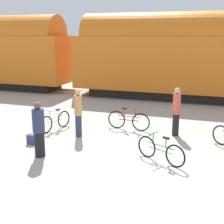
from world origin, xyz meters
TOP-DOWN VIEW (x-y plane):
  - ground_plane at (0.00, 0.00)m, footprint 80.00×80.00m
  - freight_train at (0.00, 9.85)m, footprint 38.02×2.84m
  - rail_near at (0.00, 9.13)m, footprint 50.02×0.07m
  - rail_far at (0.00, 10.57)m, footprint 50.02×0.07m
  - bicycle_silver at (-3.54, 1.92)m, footprint 0.54×1.66m
  - bicycle_green at (1.04, 0.09)m, footprint 1.59×0.84m
  - bicycle_maroon at (-0.78, 2.94)m, footprint 1.77×0.46m
  - person_in_navy at (-2.62, -0.70)m, footprint 0.37×0.37m
  - person_in_red at (1.11, 2.83)m, footprint 0.29×0.29m
  - person_in_tan at (-2.31, 1.50)m, footprint 0.28×0.28m
  - backpack at (-3.53, 0.20)m, footprint 0.28×0.20m

SIDE VIEW (x-z plane):
  - ground_plane at x=0.00m, z-range 0.00..0.00m
  - rail_near at x=0.00m, z-range 0.00..0.01m
  - rail_far at x=0.00m, z-range 0.00..0.01m
  - backpack at x=-3.53m, z-range 0.00..0.34m
  - bicycle_green at x=1.04m, z-range -0.06..0.80m
  - bicycle_silver at x=-3.54m, z-range -0.06..0.80m
  - bicycle_maroon at x=-0.78m, z-range -0.07..0.85m
  - person_in_navy at x=-2.62m, z-range 0.00..1.76m
  - person_in_tan at x=-2.31m, z-range 0.03..1.84m
  - person_in_red at x=1.11m, z-range 0.03..1.87m
  - freight_train at x=0.00m, z-range 0.12..5.13m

